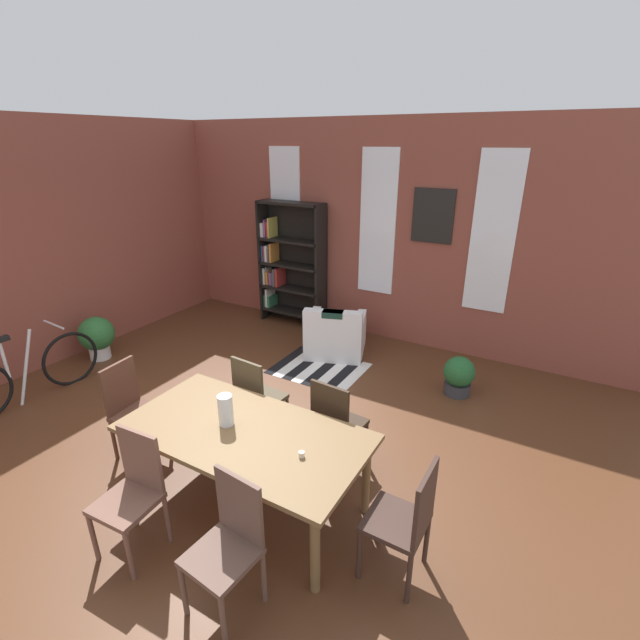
{
  "coord_description": "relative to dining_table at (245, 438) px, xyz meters",
  "views": [
    {
      "loc": [
        2.51,
        -2.65,
        2.87
      ],
      "look_at": [
        0.19,
        1.41,
        0.98
      ],
      "focal_mm": 25.07,
      "sensor_mm": 36.0,
      "label": 1
    }
  ],
  "objects": [
    {
      "name": "dining_chair_head_right",
      "position": [
        1.37,
        -0.0,
        -0.15
      ],
      "size": [
        0.41,
        0.41,
        0.95
      ],
      "color": "#39261F",
      "rests_on": "ground"
    },
    {
      "name": "tealight_candle_0",
      "position": [
        0.57,
        -0.04,
        0.09
      ],
      "size": [
        0.04,
        0.04,
        0.04
      ],
      "primitive_type": "cylinder",
      "color": "silver",
      "rests_on": "dining_table"
    },
    {
      "name": "bicycle_second",
      "position": [
        -3.24,
        0.01,
        -0.31
      ],
      "size": [
        0.44,
        1.7,
        0.89
      ],
      "color": "black",
      "rests_on": "ground"
    },
    {
      "name": "framed_picture",
      "position": [
        0.28,
        3.79,
        1.26
      ],
      "size": [
        0.56,
        0.03,
        0.72
      ],
      "primitive_type": "cube",
      "color": "black"
    },
    {
      "name": "window_pane_1",
      "position": [
        -0.52,
        3.79,
        1.09
      ],
      "size": [
        0.55,
        0.02,
        2.07
      ],
      "primitive_type": "cube",
      "color": "white"
    },
    {
      "name": "vase_on_table",
      "position": [
        -0.18,
        0.0,
        0.2
      ],
      "size": [
        0.12,
        0.12,
        0.26
      ],
      "primitive_type": "cylinder",
      "color": "silver",
      "rests_on": "dining_table"
    },
    {
      "name": "armchair_white",
      "position": [
        -0.72,
        2.91,
        -0.38
      ],
      "size": [
        1.02,
        1.02,
        0.75
      ],
      "color": "white",
      "rests_on": "ground"
    },
    {
      "name": "dining_table",
      "position": [
        0.0,
        0.0,
        0.0
      ],
      "size": [
        1.98,
        1.01,
        0.73
      ],
      "color": "brown",
      "rests_on": "ground"
    },
    {
      "name": "potted_plant_by_shelf",
      "position": [
        -3.52,
        1.11,
        -0.32
      ],
      "size": [
        0.48,
        0.48,
        0.61
      ],
      "color": "silver",
      "rests_on": "ground"
    },
    {
      "name": "dining_chair_near_right",
      "position": [
        0.45,
        -0.73,
        -0.15
      ],
      "size": [
        0.43,
        0.43,
        0.95
      ],
      "color": "brown",
      "rests_on": "ground"
    },
    {
      "name": "dining_chair_far_left",
      "position": [
        -0.45,
        0.73,
        -0.15
      ],
      "size": [
        0.43,
        0.43,
        0.95
      ],
      "color": "#463B27",
      "rests_on": "ground"
    },
    {
      "name": "potted_plant_corner",
      "position": [
        1.09,
        2.66,
        -0.41
      ],
      "size": [
        0.37,
        0.37,
        0.48
      ],
      "color": "#333338",
      "rests_on": "ground"
    },
    {
      "name": "window_pane_2",
      "position": [
        1.08,
        3.79,
        1.09
      ],
      "size": [
        0.55,
        0.02,
        2.07
      ],
      "primitive_type": "cube",
      "color": "white"
    },
    {
      "name": "window_pane_0",
      "position": [
        -2.12,
        3.79,
        1.09
      ],
      "size": [
        0.55,
        0.02,
        2.07
      ],
      "primitive_type": "cube",
      "color": "white"
    },
    {
      "name": "ground_plane",
      "position": [
        -0.52,
        0.39,
        -0.66
      ],
      "size": [
        8.9,
        8.9,
        0.0
      ],
      "primitive_type": "plane",
      "color": "#56311C"
    },
    {
      "name": "back_wall_brick",
      "position": [
        -0.52,
        3.86,
        0.93
      ],
      "size": [
        7.85,
        0.12,
        3.18
      ],
      "primitive_type": "cube",
      "color": "brown",
      "rests_on": "ground"
    },
    {
      "name": "striped_rug",
      "position": [
        -0.68,
        2.38,
        -0.65
      ],
      "size": [
        1.16,
        0.95,
        0.01
      ],
      "color": "black",
      "rests_on": "ground"
    },
    {
      "name": "dining_chair_far_right",
      "position": [
        0.44,
        0.73,
        -0.15
      ],
      "size": [
        0.43,
        0.43,
        0.95
      ],
      "color": "#2F2116",
      "rests_on": "ground"
    },
    {
      "name": "dining_chair_head_left",
      "position": [
        -1.37,
        -0.01,
        -0.15
      ],
      "size": [
        0.43,
        0.43,
        0.95
      ],
      "color": "#533023",
      "rests_on": "ground"
    },
    {
      "name": "dining_chair_near_left",
      "position": [
        -0.45,
        -0.73,
        -0.15
      ],
      "size": [
        0.42,
        0.42,
        0.95
      ],
      "color": "brown",
      "rests_on": "ground"
    },
    {
      "name": "bookshelf_tall",
      "position": [
        -1.97,
        3.61,
        0.34
      ],
      "size": [
        1.12,
        0.33,
        1.99
      ],
      "color": "black",
      "rests_on": "ground"
    }
  ]
}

